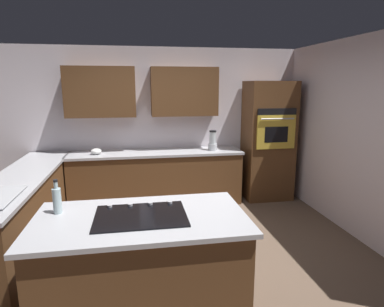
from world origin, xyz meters
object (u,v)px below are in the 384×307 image
Objects in this scene: cooktop at (141,215)px; blender at (213,142)px; mixing_bowl at (96,151)px; wall_oven at (268,141)px; oil_bottle at (57,200)px.

cooktop is 2.92m from blender.
blender is 1.90m from mixing_bowl.
cooktop is 2.26× the size of blender.
wall_oven is at bearing -177.75° from blender.
wall_oven is 3.50m from cooktop.
cooktop is (2.25, 2.68, -0.12)m from wall_oven.
blender is 3.13m from oil_bottle.
oil_bottle is (0.70, -0.19, 0.11)m from cooktop.
blender is at bearing -128.55° from oil_bottle.
blender is at bearing 2.25° from wall_oven.
blender is at bearing -115.35° from cooktop.
wall_oven is 12.12× the size of mixing_bowl.
cooktop is 0.73m from oil_bottle.
blender is at bearing 180.00° from mixing_bowl.
blender is 2.00× the size of mixing_bowl.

